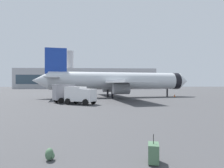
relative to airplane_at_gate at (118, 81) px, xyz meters
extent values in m
cylinder|color=silver|center=(0.23, 0.04, 0.04)|extent=(30.20, 8.97, 3.80)
cone|color=silver|center=(16.18, 2.86, 0.04)|extent=(2.99, 3.97, 3.61)
cone|color=silver|center=(-16.12, -2.85, 0.04)|extent=(3.75, 3.93, 3.42)
cylinder|color=black|center=(14.02, 2.48, 0.04)|extent=(2.05, 4.06, 3.88)
cube|color=silver|center=(-2.15, 7.74, -0.26)|extent=(7.52, 16.59, 0.36)
cube|color=silver|center=(0.64, -8.01, -0.26)|extent=(7.52, 16.59, 0.36)
cylinder|color=gray|center=(-1.71, 5.28, -1.56)|extent=(3.53, 2.72, 2.20)
cylinder|color=gray|center=(0.20, -5.55, -1.56)|extent=(3.53, 2.72, 2.20)
cube|color=#193899|center=(-13.06, -2.31, 3.64)|extent=(4.40, 1.12, 6.40)
cube|color=silver|center=(-14.11, 0.75, 0.64)|extent=(3.61, 6.36, 0.24)
cube|color=silver|center=(-13.00, -5.55, 0.64)|extent=(3.61, 6.36, 0.24)
cylinder|color=black|center=(12.05, 2.13, -2.76)|extent=(0.36, 0.36, 1.80)
cylinder|color=black|center=(-2.16, 2.06, -2.76)|extent=(0.44, 0.44, 1.80)
cylinder|color=black|center=(-1.32, -2.67, -2.76)|extent=(0.44, 0.44, 1.80)
cube|color=gray|center=(-7.49, -10.62, -2.14)|extent=(2.55, 2.74, 2.04)
cube|color=#1E232D|center=(-6.87, -10.27, -1.66)|extent=(1.05, 1.76, 0.84)
cube|color=gray|center=(-9.57, -11.81, -1.96)|extent=(3.80, 3.46, 2.40)
cylinder|color=black|center=(-7.96, -9.57, -3.21)|extent=(0.89, 0.64, 0.90)
cylinder|color=black|center=(-6.82, -11.56, -3.21)|extent=(0.89, 0.64, 0.90)
cylinder|color=black|center=(-10.87, -11.23, -3.21)|extent=(0.89, 0.64, 0.90)
cylinder|color=black|center=(-9.73, -13.23, -3.21)|extent=(0.89, 0.64, 0.90)
cube|color=white|center=(-5.52, -15.00, -2.27)|extent=(2.50, 2.60, 1.78)
cube|color=#1E232D|center=(-4.86, -15.35, -1.85)|extent=(0.93, 1.62, 0.74)
cube|color=white|center=(-7.46, -13.95, -2.11)|extent=(3.27, 3.02, 2.10)
cylinder|color=black|center=(-4.83, -14.18, -3.21)|extent=(0.90, 0.62, 0.90)
cylinder|color=black|center=(-5.83, -16.03, -3.21)|extent=(0.90, 0.62, 0.90)
cylinder|color=black|center=(-7.54, -12.71, -3.21)|extent=(0.90, 0.62, 0.90)
cylinder|color=black|center=(-8.54, -14.56, -3.21)|extent=(0.90, 0.62, 0.90)
cube|color=#F2590C|center=(13.54, 1.29, -3.64)|extent=(0.44, 0.44, 0.04)
cone|color=#F2590C|center=(13.54, 1.29, -3.31)|extent=(0.36, 0.36, 0.62)
cylinder|color=white|center=(13.54, 1.29, -3.28)|extent=(0.23, 0.23, 0.10)
cube|color=#F2590C|center=(-0.73, 5.30, -3.64)|extent=(0.44, 0.44, 0.04)
cone|color=#F2590C|center=(-0.73, 5.30, -3.29)|extent=(0.36, 0.36, 0.65)
cylinder|color=white|center=(-0.73, 5.30, -3.26)|extent=(0.23, 0.23, 0.10)
cube|color=#476B4C|center=(-1.63, -35.61, -3.27)|extent=(0.54, 0.72, 0.70)
cylinder|color=black|center=(-1.63, -35.61, -2.74)|extent=(0.02, 0.02, 0.36)
cylinder|color=black|center=(-1.58, -35.39, -3.62)|extent=(0.08, 0.05, 0.08)
cylinder|color=black|center=(-1.68, -35.82, -3.62)|extent=(0.08, 0.05, 0.08)
ellipsoid|color=#476B4C|center=(-5.67, -35.11, -3.42)|extent=(0.32, 0.40, 0.48)
ellipsoid|color=#476B4C|center=(-5.53, -35.11, -3.49)|extent=(0.12, 0.28, 0.24)
cube|color=#B2B2B7|center=(-13.49, 85.97, 2.75)|extent=(89.60, 16.56, 12.82)
cube|color=#334756|center=(-13.49, 77.64, 2.11)|extent=(85.12, 0.10, 5.77)
cylinder|color=#B2B2B7|center=(-24.35, 85.97, 15.17)|extent=(4.40, 4.40, 12.00)
camera|label=1|loc=(-3.61, -42.82, -0.63)|focal=30.83mm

